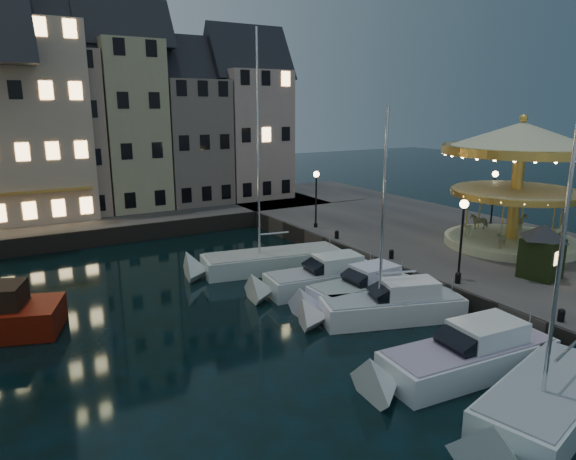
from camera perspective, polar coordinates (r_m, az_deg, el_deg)
ground at (r=23.42m, az=8.00°, el=-11.96°), size 160.00×160.00×0.00m
quay_east at (r=36.58m, az=19.53°, el=-2.09°), size 16.00×56.00×1.30m
quay_north at (r=45.72m, az=-23.03°, el=0.64°), size 44.00×12.00×1.30m
quaywall_e at (r=31.06m, az=9.90°, el=-4.22°), size 0.15×44.00×1.30m
quaywall_n at (r=40.23m, az=-19.04°, el=-0.67°), size 48.00×0.15×1.30m
streetlamp_b at (r=27.60m, az=18.79°, el=0.23°), size 0.44×0.44×4.17m
streetlamp_c at (r=37.61m, az=3.14°, el=4.35°), size 0.44×0.44×4.17m
streetlamp_d at (r=40.57m, az=21.89°, el=4.07°), size 0.44×0.44×4.17m
bollard_a at (r=24.48m, az=28.10°, el=-8.28°), size 0.30×0.30×0.57m
bollard_b at (r=27.48m, az=18.37°, el=-5.03°), size 0.30×0.30×0.57m
bollard_c at (r=30.81m, az=11.42°, el=-2.59°), size 0.30×0.30×0.57m
bollard_d at (r=34.94m, az=5.44°, el=-0.45°), size 0.30×0.30×0.57m
townhouse_nc at (r=46.74m, az=-24.31°, el=10.87°), size 6.82×8.00×14.80m
townhouse_nd at (r=47.73m, az=-17.38°, el=12.08°), size 5.50×8.00×15.80m
townhouse_ne at (r=49.33m, az=-10.99°, el=10.72°), size 6.16×8.00×12.80m
townhouse_nf at (r=51.65m, az=-4.56°, el=11.60°), size 6.82×8.00×13.80m
motorboat_a at (r=19.47m, az=26.40°, el=-17.22°), size 8.02×4.40×13.33m
motorboat_b at (r=21.27m, az=18.64°, el=-13.44°), size 8.29×3.01×2.15m
motorboat_c at (r=25.24m, az=10.66°, el=-8.46°), size 7.85×4.25×10.52m
motorboat_d at (r=27.04m, az=7.70°, el=-6.90°), size 6.91×2.30×2.15m
motorboat_e at (r=28.70m, az=3.36°, el=-5.56°), size 7.77×2.97×2.15m
motorboat_f at (r=32.23m, az=-2.67°, el=-3.60°), size 9.89×4.11×13.08m
carousel at (r=35.15m, az=24.32°, el=7.03°), size 9.47×9.47×8.28m
ticket_kiosk at (r=29.58m, az=26.49°, el=-1.16°), size 2.79×2.79×3.27m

